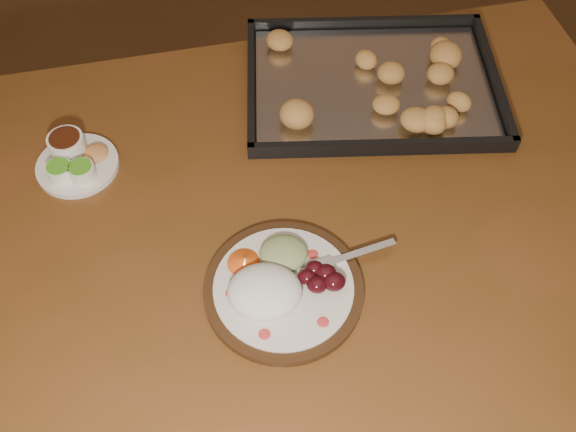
{
  "coord_description": "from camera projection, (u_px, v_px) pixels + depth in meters",
  "views": [
    {
      "loc": [
        -0.18,
        -0.74,
        1.63
      ],
      "look_at": [
        -0.17,
        -0.13,
        0.77
      ],
      "focal_mm": 40.0,
      "sensor_mm": 36.0,
      "label": 1
    }
  ],
  "objects": [
    {
      "name": "ground",
      "position": [
        351.0,
        341.0,
        1.76
      ],
      "size": [
        4.0,
        4.0,
        0.0
      ],
      "primitive_type": "plane",
      "color": "#50391B",
      "rests_on": "ground"
    },
    {
      "name": "dining_table",
      "position": [
        249.0,
        248.0,
        1.16
      ],
      "size": [
        1.65,
        1.19,
        0.75
      ],
      "rotation": [
        0.0,
        0.0,
        0.21
      ],
      "color": "brown",
      "rests_on": "ground"
    },
    {
      "name": "dinner_plate",
      "position": [
        279.0,
        285.0,
        0.98
      ],
      "size": [
        0.3,
        0.25,
        0.06
      ],
      "rotation": [
        0.0,
        0.0,
        0.37
      ],
      "color": "#311C0D",
      "rests_on": "dining_table"
    },
    {
      "name": "condiment_saucer",
      "position": [
        74.0,
        160.0,
        1.13
      ],
      "size": [
        0.14,
        0.14,
        0.05
      ],
      "rotation": [
        0.0,
        0.0,
        0.28
      ],
      "color": "silver",
      "rests_on": "dining_table"
    },
    {
      "name": "baking_tray",
      "position": [
        372.0,
        81.0,
        1.25
      ],
      "size": [
        0.5,
        0.37,
        0.05
      ],
      "rotation": [
        0.0,
        0.0,
        0.02
      ],
      "color": "black",
      "rests_on": "dining_table"
    }
  ]
}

